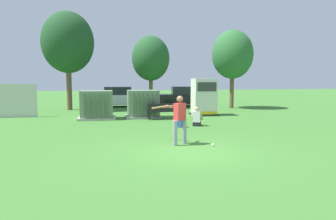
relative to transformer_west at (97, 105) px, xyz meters
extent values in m
plane|color=#3D752D|center=(3.16, -8.88, -0.79)|extent=(96.00, 96.00, 0.00)
cube|color=#9E9B93|center=(0.00, 0.01, -0.73)|extent=(2.10, 1.70, 0.12)
cube|color=slate|center=(0.00, 0.01, 0.08)|extent=(1.80, 1.40, 1.50)
cube|color=#5B7056|center=(-0.64, -0.75, 0.08)|extent=(0.06, 0.12, 1.27)
cube|color=#5B7056|center=(-0.38, -0.75, 0.08)|extent=(0.06, 0.12, 1.27)
cube|color=#5B7056|center=(-0.13, -0.75, 0.08)|extent=(0.06, 0.12, 1.27)
cube|color=#5B7056|center=(0.13, -0.75, 0.08)|extent=(0.06, 0.12, 1.27)
cube|color=#5B7056|center=(0.38, -0.75, 0.08)|extent=(0.06, 0.12, 1.27)
cube|color=#5B7056|center=(0.64, -0.75, 0.08)|extent=(0.06, 0.12, 1.27)
cube|color=#9E9B93|center=(2.68, 0.15, -0.73)|extent=(2.10, 1.70, 0.12)
cube|color=slate|center=(2.68, 0.15, 0.08)|extent=(1.80, 1.40, 1.50)
cube|color=#5B7056|center=(2.04, -0.61, 0.08)|extent=(0.06, 0.12, 1.27)
cube|color=#5B7056|center=(2.30, -0.61, 0.08)|extent=(0.06, 0.12, 1.27)
cube|color=#5B7056|center=(2.55, -0.61, 0.08)|extent=(0.06, 0.12, 1.27)
cube|color=#5B7056|center=(2.81, -0.61, 0.08)|extent=(0.06, 0.12, 1.27)
cube|color=#5B7056|center=(3.06, -0.61, 0.08)|extent=(0.06, 0.12, 1.27)
cube|color=#5B7056|center=(3.32, -0.61, 0.08)|extent=(0.06, 0.12, 1.27)
cube|color=#262626|center=(6.58, 0.62, -0.74)|extent=(1.60, 1.40, 0.10)
cube|color=silver|center=(6.58, 0.62, 0.41)|extent=(1.40, 1.20, 2.20)
cube|color=#383838|center=(6.58, 0.00, 1.02)|extent=(1.19, 0.04, 0.55)
cube|color=yellow|center=(6.58, 0.00, -0.59)|extent=(1.33, 0.04, 0.16)
cube|color=black|center=(3.67, -0.88, -0.34)|extent=(1.82, 0.52, 0.05)
cube|color=black|center=(3.69, -1.06, -0.09)|extent=(1.80, 0.16, 0.44)
cylinder|color=black|center=(2.90, -0.79, -0.58)|extent=(0.06, 0.06, 0.42)
cylinder|color=black|center=(4.43, -0.69, -0.58)|extent=(0.06, 0.06, 0.42)
cylinder|color=black|center=(2.92, -1.07, -0.58)|extent=(0.06, 0.06, 0.42)
cylinder|color=black|center=(4.45, -0.97, -0.58)|extent=(0.06, 0.06, 0.42)
cylinder|color=gray|center=(2.94, -7.83, -0.35)|extent=(0.16, 0.16, 0.88)
cylinder|color=gray|center=(3.34, -7.57, -0.35)|extent=(0.16, 0.16, 0.88)
cube|color=red|center=(3.14, -7.70, 0.39)|extent=(0.47, 0.42, 0.60)
sphere|color=brown|center=(3.14, -7.70, 0.84)|extent=(0.23, 0.23, 0.23)
cylinder|color=brown|center=(2.86, -7.44, 0.55)|extent=(0.55, 0.22, 0.09)
cylinder|color=brown|center=(3.01, -7.34, 0.55)|extent=(0.40, 0.49, 0.09)
cylinder|color=#A5723F|center=(2.56, -6.82, 0.48)|extent=(0.52, 0.74, 0.21)
sphere|color=#A5723F|center=(2.80, -7.18, 0.55)|extent=(0.08, 0.08, 0.08)
sphere|color=white|center=(4.22, -8.18, -0.74)|extent=(0.09, 0.09, 0.09)
cube|color=black|center=(4.89, -3.69, -0.69)|extent=(0.41, 0.36, 0.20)
cube|color=white|center=(4.89, -3.69, -0.33)|extent=(0.42, 0.35, 0.52)
sphere|color=#DBAD89|center=(4.89, -3.69, 0.06)|extent=(0.22, 0.22, 0.22)
cylinder|color=black|center=(4.89, -3.44, -0.57)|extent=(0.30, 0.46, 0.13)
cylinder|color=black|center=(4.98, -3.24, -0.56)|extent=(0.23, 0.32, 0.46)
cylinder|color=black|center=(5.07, -3.52, -0.57)|extent=(0.30, 0.46, 0.13)
cylinder|color=black|center=(5.16, -3.32, -0.56)|extent=(0.23, 0.32, 0.46)
cylinder|color=#DBAD89|center=(4.77, -3.40, -0.37)|extent=(0.24, 0.41, 0.32)
cylinder|color=#DBAD89|center=(5.19, -3.58, -0.37)|extent=(0.24, 0.41, 0.32)
cube|color=#264C8C|center=(4.06, -3.95, -0.57)|extent=(0.36, 0.37, 0.44)
cube|color=navy|center=(3.96, -3.86, -0.63)|extent=(0.19, 0.21, 0.22)
cylinder|color=brown|center=(-2.13, 5.51, 0.72)|extent=(0.37, 0.37, 3.01)
ellipsoid|color=#1E4723|center=(-2.13, 5.51, 4.09)|extent=(3.70, 3.70, 4.40)
cylinder|color=brown|center=(3.95, 6.16, 0.40)|extent=(0.29, 0.29, 2.37)
ellipsoid|color=#235128|center=(3.95, 6.16, 3.05)|extent=(2.92, 2.92, 3.46)
cylinder|color=brown|center=(10.04, 4.61, 0.48)|extent=(0.31, 0.31, 2.54)
ellipsoid|color=#2D6633|center=(10.04, 4.61, 3.33)|extent=(3.13, 3.13, 3.71)
cube|color=silver|center=(1.23, 7.41, -0.21)|extent=(4.26, 1.84, 0.80)
cube|color=#262B33|center=(1.38, 7.41, 0.51)|extent=(2.15, 1.63, 0.64)
cylinder|color=black|center=(-0.04, 6.51, -0.47)|extent=(0.65, 0.24, 0.64)
cylinder|color=black|center=(-0.10, 8.21, -0.47)|extent=(0.65, 0.24, 0.64)
cylinder|color=black|center=(2.56, 6.60, -0.47)|extent=(0.65, 0.24, 0.64)
cylinder|color=black|center=(2.50, 8.30, -0.47)|extent=(0.65, 0.24, 0.64)
cube|color=black|center=(6.73, 7.08, -0.21)|extent=(4.35, 2.12, 0.80)
cube|color=#262B33|center=(6.88, 7.06, 0.51)|extent=(2.25, 1.77, 0.64)
cylinder|color=black|center=(5.34, 6.37, -0.47)|extent=(0.66, 0.28, 0.64)
cylinder|color=black|center=(5.52, 8.06, -0.47)|extent=(0.66, 0.28, 0.64)
cylinder|color=black|center=(7.94, 6.10, -0.47)|extent=(0.66, 0.28, 0.64)
cylinder|color=black|center=(8.11, 7.79, -0.47)|extent=(0.66, 0.28, 0.64)
camera|label=1|loc=(0.68, -18.58, 1.61)|focal=33.99mm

